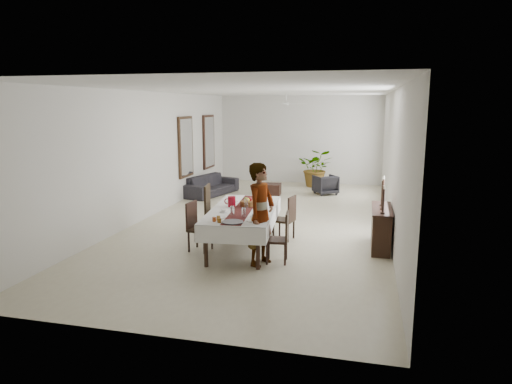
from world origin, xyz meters
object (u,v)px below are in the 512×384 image
object	(u,v)px
dining_table_top	(243,211)
sofa	(211,185)
woman	(261,214)
sideboard_body	(381,229)
red_pitcher	(232,202)

from	to	relation	value
dining_table_top	sofa	world-z (taller)	dining_table_top
sofa	woman	bearing A→B (deg)	-137.74
dining_table_top	sideboard_body	distance (m)	2.81
red_pitcher	sofa	size ratio (longest dim) A/B	0.10
red_pitcher	woman	distance (m)	1.31
red_pitcher	sideboard_body	world-z (taller)	red_pitcher
sideboard_body	sofa	xyz separation A→B (m)	(-5.20, 4.54, -0.09)
dining_table_top	red_pitcher	xyz separation A→B (m)	(-0.28, 0.13, 0.14)
red_pitcher	sofa	xyz separation A→B (m)	(-2.21, 5.04, -0.60)
woman	sofa	bearing A→B (deg)	44.47
sideboard_body	red_pitcher	bearing A→B (deg)	-170.55
woman	sofa	xyz separation A→B (m)	(-3.06, 6.04, -0.62)
red_pitcher	woman	size ratio (longest dim) A/B	0.11
woman	sideboard_body	bearing A→B (deg)	-37.54
red_pitcher	sideboard_body	distance (m)	3.08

